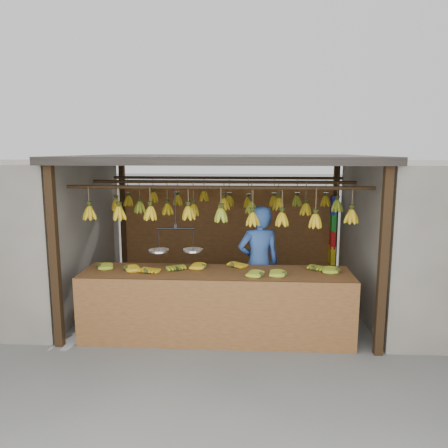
{
  "coord_description": "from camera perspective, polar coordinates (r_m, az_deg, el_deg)",
  "views": [
    {
      "loc": [
        0.41,
        -6.63,
        2.47
      ],
      "look_at": [
        0.0,
        0.3,
        1.3
      ],
      "focal_mm": 35.0,
      "sensor_mm": 36.0,
      "label": 1
    }
  ],
  "objects": [
    {
      "name": "vendor",
      "position": [
        6.36,
        4.57,
        -5.22
      ],
      "size": [
        0.7,
        0.55,
        1.7
      ],
      "primitive_type": "imported",
      "rotation": [
        0.0,
        0.0,
        3.39
      ],
      "color": "#3359A5",
      "rests_on": "ground"
    },
    {
      "name": "stall",
      "position": [
        6.99,
        0.01,
        5.48
      ],
      "size": [
        4.3,
        3.3,
        2.4
      ],
      "color": "black",
      "rests_on": "ground"
    },
    {
      "name": "counter",
      "position": [
        5.7,
        -1.1,
        -8.41
      ],
      "size": [
        3.53,
        0.81,
        0.96
      ],
      "color": "brown",
      "rests_on": "ground"
    },
    {
      "name": "hanging_bananas",
      "position": [
        6.69,
        -0.17,
        2.24
      ],
      "size": [
        3.63,
        2.26,
        0.38
      ],
      "color": "gold",
      "rests_on": "ground"
    },
    {
      "name": "ground",
      "position": [
        7.09,
        -0.15,
        -10.83
      ],
      "size": [
        80.0,
        80.0,
        0.0
      ],
      "primitive_type": "plane",
      "color": "#5B5B57"
    },
    {
      "name": "bag_bundles",
      "position": [
        8.25,
        14.02,
        -0.82
      ],
      "size": [
        0.08,
        0.26,
        1.25
      ],
      "color": "#1426BF",
      "rests_on": "ground"
    },
    {
      "name": "balance_scale",
      "position": [
        5.85,
        -6.29,
        -3.0
      ],
      "size": [
        0.71,
        0.32,
        0.86
      ],
      "color": "black",
      "rests_on": "ground"
    }
  ]
}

